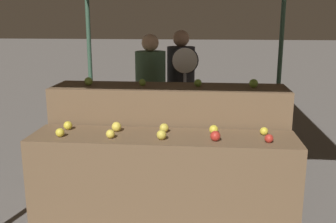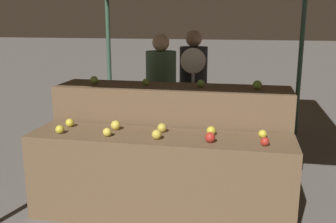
% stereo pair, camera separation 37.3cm
% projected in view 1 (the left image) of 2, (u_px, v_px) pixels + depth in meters
% --- Properties ---
extents(ground_plane, '(60.00, 60.00, 0.00)m').
position_uv_depth(ground_plane, '(163.00, 217.00, 3.67)').
color(ground_plane, '#66605B').
extents(display_counter_front, '(2.38, 0.55, 0.80)m').
position_uv_depth(display_counter_front, '(163.00, 177.00, 3.58)').
color(display_counter_front, brown).
rests_on(display_counter_front, ground_plane).
extents(display_counter_back, '(2.38, 0.55, 1.14)m').
position_uv_depth(display_counter_back, '(169.00, 140.00, 4.12)').
color(display_counter_back, brown).
rests_on(display_counter_back, ground_plane).
extents(apple_front_0, '(0.08, 0.08, 0.08)m').
position_uv_depth(apple_front_0, '(60.00, 133.00, 3.45)').
color(apple_front_0, gold).
rests_on(apple_front_0, display_counter_front).
extents(apple_front_1, '(0.08, 0.08, 0.08)m').
position_uv_depth(apple_front_1, '(110.00, 134.00, 3.41)').
color(apple_front_1, yellow).
rests_on(apple_front_1, display_counter_front).
extents(apple_front_2, '(0.09, 0.09, 0.09)m').
position_uv_depth(apple_front_2, '(161.00, 135.00, 3.37)').
color(apple_front_2, gold).
rests_on(apple_front_2, display_counter_front).
extents(apple_front_3, '(0.09, 0.09, 0.09)m').
position_uv_depth(apple_front_3, '(215.00, 136.00, 3.33)').
color(apple_front_3, '#B72D23').
rests_on(apple_front_3, display_counter_front).
extents(apple_front_4, '(0.07, 0.07, 0.07)m').
position_uv_depth(apple_front_4, '(269.00, 138.00, 3.28)').
color(apple_front_4, '#B72D23').
rests_on(apple_front_4, display_counter_front).
extents(apple_front_5, '(0.08, 0.08, 0.08)m').
position_uv_depth(apple_front_5, '(68.00, 125.00, 3.66)').
color(apple_front_5, gold).
rests_on(apple_front_5, display_counter_front).
extents(apple_front_6, '(0.09, 0.09, 0.09)m').
position_uv_depth(apple_front_6, '(116.00, 127.00, 3.61)').
color(apple_front_6, yellow).
rests_on(apple_front_6, display_counter_front).
extents(apple_front_7, '(0.08, 0.08, 0.08)m').
position_uv_depth(apple_front_7, '(164.00, 128.00, 3.58)').
color(apple_front_7, gold).
rests_on(apple_front_7, display_counter_front).
extents(apple_front_8, '(0.08, 0.08, 0.08)m').
position_uv_depth(apple_front_8, '(214.00, 129.00, 3.53)').
color(apple_front_8, gold).
rests_on(apple_front_8, display_counter_front).
extents(apple_front_9, '(0.07, 0.07, 0.07)m').
position_uv_depth(apple_front_9, '(264.00, 131.00, 3.50)').
color(apple_front_9, gold).
rests_on(apple_front_9, display_counter_front).
extents(apple_back_0, '(0.08, 0.08, 0.08)m').
position_uv_depth(apple_back_0, '(88.00, 81.00, 4.04)').
color(apple_back_0, '#8EB247').
rests_on(apple_back_0, display_counter_back).
extents(apple_back_1, '(0.07, 0.07, 0.07)m').
position_uv_depth(apple_back_1, '(142.00, 82.00, 4.01)').
color(apple_back_1, '#7AA338').
rests_on(apple_back_1, display_counter_back).
extents(apple_back_2, '(0.08, 0.08, 0.08)m').
position_uv_depth(apple_back_2, '(198.00, 83.00, 3.96)').
color(apple_back_2, '#7AA338').
rests_on(apple_back_2, display_counter_back).
extents(apple_back_3, '(0.09, 0.09, 0.09)m').
position_uv_depth(apple_back_3, '(254.00, 83.00, 3.90)').
color(apple_back_3, '#7AA338').
rests_on(apple_back_3, display_counter_back).
extents(produce_scale, '(0.32, 0.20, 1.49)m').
position_uv_depth(produce_scale, '(185.00, 81.00, 4.60)').
color(produce_scale, '#99999E').
rests_on(produce_scale, ground_plane).
extents(person_vendor_at_scale, '(0.45, 0.45, 1.62)m').
position_uv_depth(person_vendor_at_scale, '(151.00, 90.00, 4.98)').
color(person_vendor_at_scale, '#2D2D38').
rests_on(person_vendor_at_scale, ground_plane).
extents(person_customer_left, '(0.42, 0.42, 1.66)m').
position_uv_depth(person_customer_left, '(181.00, 83.00, 5.33)').
color(person_customer_left, '#2D2D38').
rests_on(person_customer_left, ground_plane).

